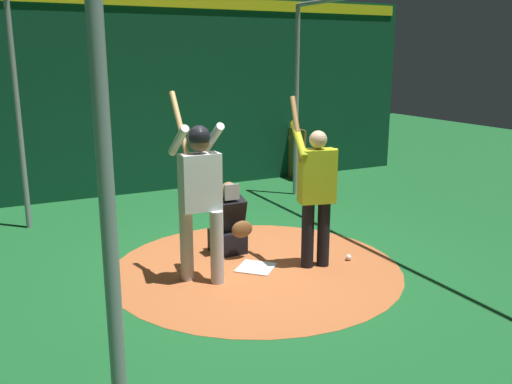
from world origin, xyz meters
TOP-DOWN VIEW (x-y plane):
  - ground_plane at (0.00, 0.00)m, footprint 27.16×27.16m
  - dirt_circle at (0.00, 0.00)m, footprint 3.48×3.48m
  - home_plate at (0.00, 0.00)m, footprint 0.59×0.59m
  - batter at (0.06, -0.72)m, footprint 0.68×0.49m
  - catcher at (-0.64, -0.07)m, footprint 0.58×0.40m
  - visitor at (0.24, 0.67)m, footprint 0.61×0.51m
  - back_wall at (-4.44, 0.00)m, footprint 0.22×11.16m
  - cage_frame at (0.00, 0.00)m, footprint 6.03×4.67m
  - bat_rack at (-4.20, 2.98)m, footprint 0.94×0.21m
  - baseball_0 at (0.28, 1.15)m, footprint 0.07×0.07m

SIDE VIEW (x-z plane):
  - ground_plane at x=0.00m, z-range 0.00..0.00m
  - dirt_circle at x=0.00m, z-range 0.00..0.01m
  - home_plate at x=0.00m, z-range 0.01..0.02m
  - baseball_0 at x=0.28m, z-range 0.01..0.08m
  - catcher at x=-0.64m, z-range -0.10..0.85m
  - bat_rack at x=-4.20m, z-range -0.04..1.02m
  - visitor at x=0.24m, z-range -0.05..1.98m
  - batter at x=0.06m, z-range 0.02..2.14m
  - back_wall at x=-4.44m, z-range 0.01..3.59m
  - cage_frame at x=0.00m, z-range 0.66..4.02m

